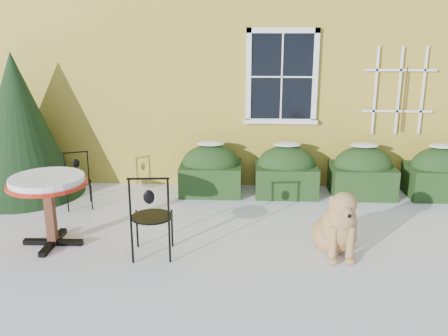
{
  "coord_description": "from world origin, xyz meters",
  "views": [
    {
      "loc": [
        0.31,
        -5.72,
        2.84
      ],
      "look_at": [
        0.0,
        1.0,
        0.9
      ],
      "focal_mm": 40.0,
      "sensor_mm": 36.0,
      "label": 1
    }
  ],
  "objects_px": {
    "evergreen_shrub": "(20,139)",
    "bistro_table": "(48,188)",
    "patio_chair_near": "(152,215)",
    "dog": "(338,227)",
    "patio_chair_far": "(78,180)"
  },
  "relations": [
    {
      "from": "evergreen_shrub",
      "to": "bistro_table",
      "type": "height_order",
      "value": "evergreen_shrub"
    },
    {
      "from": "patio_chair_near",
      "to": "dog",
      "type": "xyz_separation_m",
      "value": [
        2.34,
        0.16,
        -0.18
      ]
    },
    {
      "from": "bistro_table",
      "to": "dog",
      "type": "height_order",
      "value": "bistro_table"
    },
    {
      "from": "bistro_table",
      "to": "dog",
      "type": "bearing_deg",
      "value": -1.69
    },
    {
      "from": "dog",
      "to": "patio_chair_near",
      "type": "bearing_deg",
      "value": 179.1
    },
    {
      "from": "patio_chair_near",
      "to": "patio_chair_far",
      "type": "distance_m",
      "value": 2.32
    },
    {
      "from": "evergreen_shrub",
      "to": "dog",
      "type": "bearing_deg",
      "value": -23.17
    },
    {
      "from": "patio_chair_far",
      "to": "dog",
      "type": "relative_size",
      "value": 0.84
    },
    {
      "from": "bistro_table",
      "to": "dog",
      "type": "xyz_separation_m",
      "value": [
        3.74,
        -0.11,
        -0.42
      ]
    },
    {
      "from": "bistro_table",
      "to": "patio_chair_near",
      "type": "bearing_deg",
      "value": -11.09
    },
    {
      "from": "evergreen_shrub",
      "to": "patio_chair_near",
      "type": "relative_size",
      "value": 2.2
    },
    {
      "from": "evergreen_shrub",
      "to": "dog",
      "type": "distance_m",
      "value": 5.47
    },
    {
      "from": "patio_chair_near",
      "to": "dog",
      "type": "bearing_deg",
      "value": 179.31
    },
    {
      "from": "evergreen_shrub",
      "to": "dog",
      "type": "xyz_separation_m",
      "value": [
        5.0,
        -2.14,
        -0.6
      ]
    },
    {
      "from": "patio_chair_far",
      "to": "evergreen_shrub",
      "type": "bearing_deg",
      "value": 133.04
    }
  ]
}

